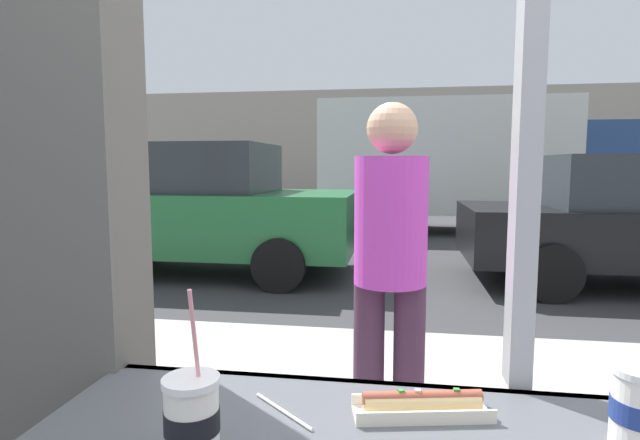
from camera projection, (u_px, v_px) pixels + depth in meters
The scene contains 10 objects.
ground_plane at pixel (414, 248), 9.05m from camera, with size 60.00×60.00×0.00m, color #38383A.
sidewalk_strip at pixel (446, 427), 2.76m from camera, with size 16.00×2.80×0.12m, color #B2ADA3.
window_wall at pixel (533, 10), 1.08m from camera, with size 2.68×0.20×2.90m.
building_facade_far at pixel (406, 144), 23.88m from camera, with size 28.00×1.20×4.97m, color #A89E8E.
soda_cup_right at pixel (192, 419), 0.84m from camera, with size 0.10×0.10×0.31m.
hotdog_tray_near at pixel (422, 404), 1.01m from camera, with size 0.28×0.14×0.05m.
loose_straw at pixel (283, 411), 1.02m from camera, with size 0.01×0.01×0.19m, color white.
parked_car_green at pixel (200, 208), 6.98m from camera, with size 4.16×2.07×1.77m.
box_truck at pixel (476, 161), 11.13m from camera, with size 7.00×2.44×2.86m.
pedestrian at pixel (390, 263), 2.24m from camera, with size 0.32×0.32×1.63m.
Camera 1 is at (-0.27, -1.10, 1.48)m, focal length 28.43 mm.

